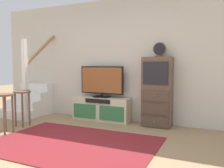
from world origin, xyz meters
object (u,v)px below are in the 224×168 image
at_px(television, 102,81).
at_px(desk_clock, 160,50).
at_px(media_console, 101,109).
at_px(side_cabinet, 157,92).
at_px(bar_stool_far, 22,100).
at_px(bar_stool_near, 4,104).

relative_size(television, desk_clock, 3.62).
distance_m(media_console, television, 0.63).
relative_size(side_cabinet, bar_stool_far, 1.95).
relative_size(television, bar_stool_far, 1.43).
relative_size(side_cabinet, desk_clock, 4.95).
bearing_deg(bar_stool_near, desk_clock, 33.91).
xyz_separation_m(desk_clock, bar_stool_far, (-2.54, -1.09, -1.01)).
xyz_separation_m(media_console, television, (0.00, 0.02, 0.63)).
relative_size(bar_stool_near, bar_stool_far, 1.01).
relative_size(desk_clock, bar_stool_near, 0.39).
height_order(media_console, desk_clock, desk_clock).
relative_size(media_console, desk_clock, 4.66).
height_order(bar_stool_near, bar_stool_far, bar_stool_near).
bearing_deg(side_cabinet, media_console, -179.54).
distance_m(media_console, bar_stool_far, 1.68).
relative_size(television, bar_stool_near, 1.41).
height_order(television, side_cabinet, side_cabinet).
xyz_separation_m(television, side_cabinet, (1.26, -0.01, -0.19)).
bearing_deg(media_console, desk_clock, -0.22).
distance_m(media_console, side_cabinet, 1.33).
xyz_separation_m(media_console, bar_stool_near, (-1.12, -1.63, 0.28)).
relative_size(desk_clock, bar_stool_far, 0.39).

